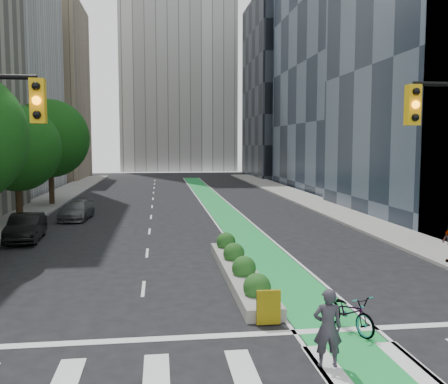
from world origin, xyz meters
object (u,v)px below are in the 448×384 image
object	(u,v)px
bicycle	(348,312)
cyclist	(328,328)
parked_car_left_far	(77,210)
median_planter	(239,268)
parked_car_left_mid	(26,227)

from	to	relation	value
bicycle	cyclist	distance (m)	2.56
parked_car_left_far	bicycle	bearing A→B (deg)	-59.62
bicycle	median_planter	bearing A→B (deg)	89.78
parked_car_left_mid	parked_car_left_far	distance (m)	7.68
median_planter	parked_car_left_far	distance (m)	18.62
bicycle	parked_car_left_far	bearing A→B (deg)	95.78
median_planter	bicycle	bearing A→B (deg)	-69.83
median_planter	bicycle	world-z (taller)	median_planter
parked_car_left_far	median_planter	bearing A→B (deg)	-57.60
median_planter	bicycle	size ratio (longest dim) A/B	4.98
bicycle	parked_car_left_mid	xyz separation A→B (m)	(-12.43, 14.75, 0.20)
bicycle	parked_car_left_mid	bearing A→B (deg)	109.74
cyclist	parked_car_left_far	world-z (taller)	cyclist
cyclist	parked_car_left_mid	world-z (taller)	cyclist
bicycle	parked_car_left_mid	world-z (taller)	parked_car_left_mid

